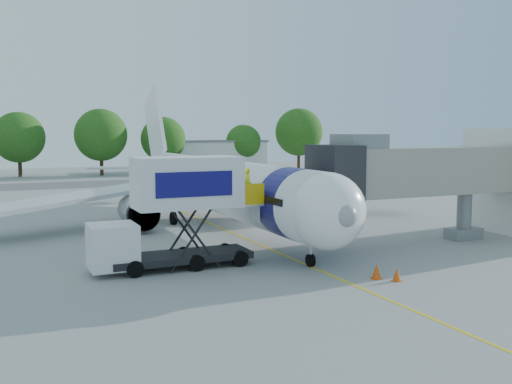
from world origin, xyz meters
name	(u,v)px	position (x,y,z in m)	size (l,w,h in m)	color
ground	(238,235)	(0.00, 0.00, 0.00)	(160.00, 160.00, 0.00)	gray
guidance_line	(238,235)	(0.00, 0.00, 0.01)	(0.15, 70.00, 0.01)	yellow
taxiway_strip	(116,183)	(0.00, 42.00, 0.00)	(120.00, 10.00, 0.01)	#59595B
aircraft	(216,185)	(0.00, 4.12, 2.95)	(34.17, 37.73, 11.35)	white
jet_bridge	(408,172)	(7.99, -7.00, 4.34)	(13.90, 3.20, 6.60)	#A19A8A
catering_hiloader	(174,213)	(-6.27, -7.00, 2.76)	(8.50, 2.44, 5.50)	black
ground_tug	(420,277)	(1.61, -15.72, 0.76)	(4.00, 2.90, 1.44)	silver
safety_cone_a	(397,275)	(2.16, -13.55, 0.30)	(0.39, 0.39, 0.62)	#DE480B
safety_cone_b	(377,272)	(1.55, -12.86, 0.34)	(0.45, 0.45, 0.72)	#DE480B
outbuilding_right	(219,155)	(22.00, 62.00, 2.66)	(16.40, 7.40, 5.30)	silver
tree_c	(19,137)	(-11.11, 59.04, 5.92)	(7.65, 7.65, 9.76)	#382314
tree_d	(101,135)	(0.62, 56.96, 6.28)	(8.11, 8.11, 10.34)	#382314
tree_e	(163,139)	(10.43, 56.63, 5.58)	(7.21, 7.21, 9.20)	#382314
tree_f	(243,142)	(26.14, 60.34, 4.90)	(6.34, 6.34, 8.08)	#382314
tree_g	(299,132)	(36.33, 58.34, 6.71)	(8.67, 8.67, 11.06)	#382314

